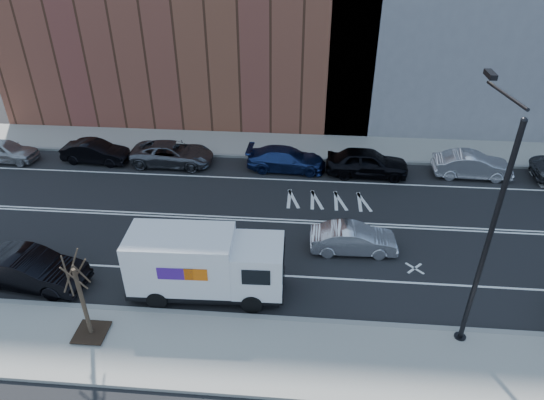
% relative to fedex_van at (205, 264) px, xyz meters
% --- Properties ---
extents(ground, '(120.00, 120.00, 0.00)m').
position_rel_fedex_van_xyz_m(ground, '(3.09, 5.60, -1.54)').
color(ground, black).
rests_on(ground, ground).
extents(sidewalk_near, '(44.00, 3.60, 0.15)m').
position_rel_fedex_van_xyz_m(sidewalk_near, '(3.09, -3.20, -1.47)').
color(sidewalk_near, gray).
rests_on(sidewalk_near, ground).
extents(sidewalk_far, '(44.00, 3.60, 0.15)m').
position_rel_fedex_van_xyz_m(sidewalk_far, '(3.09, 14.40, -1.47)').
color(sidewalk_far, gray).
rests_on(sidewalk_far, ground).
extents(curb_near, '(44.00, 0.25, 0.17)m').
position_rel_fedex_van_xyz_m(curb_near, '(3.09, -1.40, -1.46)').
color(curb_near, gray).
rests_on(curb_near, ground).
extents(curb_far, '(44.00, 0.25, 0.17)m').
position_rel_fedex_van_xyz_m(curb_far, '(3.09, 12.60, -1.46)').
color(curb_far, gray).
rests_on(curb_far, ground).
extents(road_markings, '(40.00, 8.60, 0.01)m').
position_rel_fedex_van_xyz_m(road_markings, '(3.09, 5.60, -1.54)').
color(road_markings, white).
rests_on(road_markings, ground).
extents(streetlight, '(0.44, 4.02, 9.34)m').
position_rel_fedex_van_xyz_m(streetlight, '(10.09, -1.31, 3.53)').
color(streetlight, black).
rests_on(streetlight, ground).
extents(street_tree, '(1.20, 1.20, 3.75)m').
position_rel_fedex_van_xyz_m(street_tree, '(-3.91, -2.80, -0.09)').
color(street_tree, black).
rests_on(street_tree, ground).
extents(fedex_van, '(6.50, 2.44, 2.94)m').
position_rel_fedex_van_xyz_m(fedex_van, '(0.00, 0.00, 0.00)').
color(fedex_van, black).
rests_on(fedex_van, ground).
extents(far_parked_a, '(4.13, 1.80, 1.39)m').
position_rel_fedex_van_xyz_m(far_parked_a, '(-15.10, 10.92, -0.85)').
color(far_parked_a, '#9C9DA1').
rests_on(far_parked_a, ground).
extents(far_parked_b, '(4.26, 1.76, 1.37)m').
position_rel_fedex_van_xyz_m(far_parked_b, '(-9.32, 11.25, -0.86)').
color(far_parked_b, black).
rests_on(far_parked_b, ground).
extents(far_parked_c, '(5.13, 2.46, 1.41)m').
position_rel_fedex_van_xyz_m(far_parked_c, '(-4.41, 11.36, -0.84)').
color(far_parked_c, '#51535A').
rests_on(far_parked_c, ground).
extents(far_parked_d, '(4.89, 2.15, 1.40)m').
position_rel_fedex_van_xyz_m(far_parked_d, '(2.72, 11.25, -0.84)').
color(far_parked_d, navy).
rests_on(far_parked_d, ground).
extents(far_parked_e, '(4.92, 2.10, 1.66)m').
position_rel_fedex_van_xyz_m(far_parked_e, '(7.58, 10.97, -0.72)').
color(far_parked_e, black).
rests_on(far_parked_e, ground).
extents(far_parked_f, '(4.57, 1.68, 1.49)m').
position_rel_fedex_van_xyz_m(far_parked_f, '(13.81, 11.28, -0.80)').
color(far_parked_f, silver).
rests_on(far_parked_f, ground).
extents(driving_sedan, '(4.10, 1.55, 1.34)m').
position_rel_fedex_van_xyz_m(driving_sedan, '(6.34, 3.40, -0.88)').
color(driving_sedan, silver).
rests_on(driving_sedan, ground).
extents(near_parked_rear_a, '(5.09, 2.27, 1.62)m').
position_rel_fedex_van_xyz_m(near_parked_rear_a, '(-7.63, -0.12, -0.73)').
color(near_parked_rear_a, black).
rests_on(near_parked_rear_a, ground).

